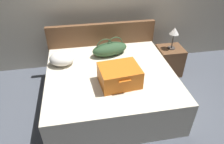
% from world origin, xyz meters
% --- Properties ---
extents(ground_plane, '(12.00, 12.00, 0.00)m').
position_xyz_m(ground_plane, '(0.00, 0.00, 0.00)').
color(ground_plane, '#4C515B').
extents(bed, '(1.83, 1.69, 0.56)m').
position_xyz_m(bed, '(0.00, 0.40, 0.28)').
color(bed, beige).
rests_on(bed, ground).
extents(headboard, '(1.87, 0.08, 0.95)m').
position_xyz_m(headboard, '(0.00, 1.29, 0.48)').
color(headboard, brown).
rests_on(headboard, ground).
extents(hard_case_large, '(0.55, 0.47, 0.25)m').
position_xyz_m(hard_case_large, '(0.07, 0.14, 0.69)').
color(hard_case_large, '#D16619').
rests_on(hard_case_large, bed).
extents(duffel_bag, '(0.64, 0.41, 0.30)m').
position_xyz_m(duffel_bag, '(0.08, 0.91, 0.67)').
color(duffel_bag, '#2D4C2D').
rests_on(duffel_bag, bed).
extents(pillow_near_headboard, '(0.39, 0.33, 0.20)m').
position_xyz_m(pillow_near_headboard, '(-0.68, 0.75, 0.66)').
color(pillow_near_headboard, white).
rests_on(pillow_near_headboard, bed).
extents(nightstand, '(0.44, 0.40, 0.52)m').
position_xyz_m(nightstand, '(1.19, 1.00, 0.26)').
color(nightstand, brown).
rests_on(nightstand, ground).
extents(table_lamp, '(0.16, 0.16, 0.39)m').
position_xyz_m(table_lamp, '(1.19, 1.00, 0.82)').
color(table_lamp, '#3F3833').
rests_on(table_lamp, nightstand).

